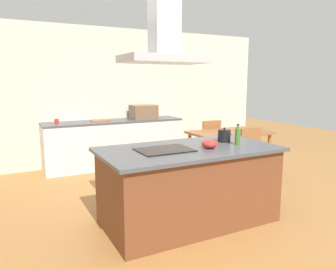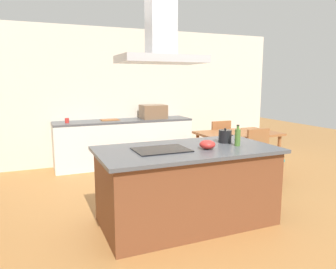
% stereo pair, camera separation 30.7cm
% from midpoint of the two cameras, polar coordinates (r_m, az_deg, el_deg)
% --- Properties ---
extents(ground, '(16.00, 16.00, 0.00)m').
position_cam_midpoint_polar(ground, '(5.28, -6.57, -8.94)').
color(ground, '#AD753D').
extents(wall_back, '(7.20, 0.10, 2.70)m').
position_cam_midpoint_polar(wall_back, '(6.68, -12.16, 6.61)').
color(wall_back, beige).
rests_on(wall_back, ground).
extents(kitchen_island, '(2.06, 1.10, 0.90)m').
position_cam_midpoint_polar(kitchen_island, '(3.84, 1.38, -8.91)').
color(kitchen_island, brown).
rests_on(kitchen_island, ground).
extents(cooktop, '(0.60, 0.44, 0.01)m').
position_cam_midpoint_polar(cooktop, '(3.58, -3.07, -2.74)').
color(cooktop, black).
rests_on(cooktop, kitchen_island).
extents(tea_kettle, '(0.21, 0.16, 0.18)m').
position_cam_midpoint_polar(tea_kettle, '(4.10, 7.84, -0.20)').
color(tea_kettle, black).
rests_on(tea_kettle, kitchen_island).
extents(olive_oil_bottle, '(0.07, 0.07, 0.25)m').
position_cam_midpoint_polar(olive_oil_bottle, '(3.93, 10.07, -0.29)').
color(olive_oil_bottle, '#47722D').
rests_on(olive_oil_bottle, kitchen_island).
extents(mixing_bowl, '(0.18, 0.18, 0.10)m').
position_cam_midpoint_polar(mixing_bowl, '(3.69, 5.01, -1.69)').
color(mixing_bowl, red).
rests_on(mixing_bowl, kitchen_island).
extents(back_counter, '(2.69, 0.62, 0.90)m').
position_cam_midpoint_polar(back_counter, '(6.45, -10.72, -1.52)').
color(back_counter, silver).
rests_on(back_counter, ground).
extents(countertop_microwave, '(0.50, 0.38, 0.28)m').
position_cam_midpoint_polar(countertop_microwave, '(6.56, -5.71, 4.00)').
color(countertop_microwave, brown).
rests_on(countertop_microwave, back_counter).
extents(coffee_mug_red, '(0.08, 0.08, 0.09)m').
position_cam_midpoint_polar(coffee_mug_red, '(6.13, -20.50, 2.17)').
color(coffee_mug_red, red).
rests_on(coffee_mug_red, back_counter).
extents(cutting_board, '(0.34, 0.24, 0.02)m').
position_cam_midpoint_polar(cutting_board, '(6.35, -13.30, 2.43)').
color(cutting_board, '#995B33').
rests_on(cutting_board, back_counter).
extents(dining_table, '(1.40, 0.90, 0.75)m').
position_cam_midpoint_polar(dining_table, '(5.94, 9.39, -0.29)').
color(dining_table, '#995B33').
rests_on(dining_table, ground).
extents(chair_facing_back_wall, '(0.42, 0.42, 0.89)m').
position_cam_midpoint_polar(chair_facing_back_wall, '(6.50, 5.86, -0.78)').
color(chair_facing_back_wall, teal).
rests_on(chair_facing_back_wall, ground).
extents(chair_facing_island, '(0.42, 0.42, 0.89)m').
position_cam_midpoint_polar(chair_facing_island, '(5.46, 13.51, -2.99)').
color(chair_facing_island, teal).
rests_on(chair_facing_island, ground).
extents(range_hood, '(0.90, 0.55, 0.78)m').
position_cam_midpoint_polar(range_hood, '(3.53, -3.25, 16.61)').
color(range_hood, '#ADADB2').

